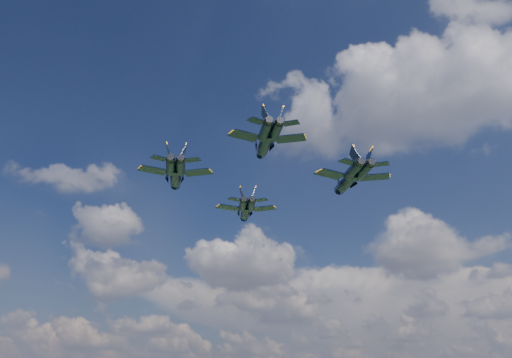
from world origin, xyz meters
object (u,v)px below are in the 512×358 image
object	(u,v)px
jet_right	(347,181)
jet_slot	(265,143)
jet_lead	(245,211)
jet_left	(175,176)

from	to	relation	value
jet_right	jet_slot	size ratio (longest dim) A/B	1.15
jet_lead	jet_left	size ratio (longest dim) A/B	0.98
jet_slot	jet_left	bearing A→B (deg)	131.67
jet_lead	jet_right	world-z (taller)	jet_right
jet_lead	jet_left	distance (m)	22.64
jet_lead	jet_slot	xyz separation A→B (m)	(18.78, -26.48, 0.81)
jet_left	jet_slot	distance (m)	20.37
jet_left	jet_slot	world-z (taller)	jet_slot
jet_right	jet_left	bearing A→B (deg)	177.22
jet_lead	jet_right	bearing A→B (deg)	-43.34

